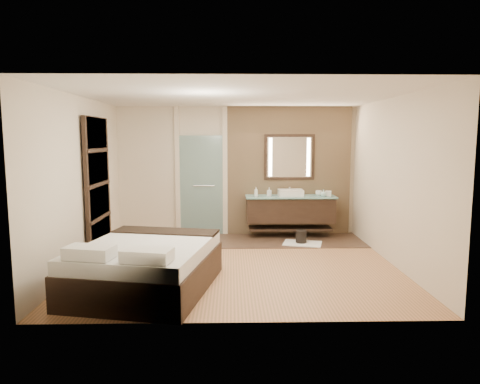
{
  "coord_description": "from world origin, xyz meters",
  "views": [
    {
      "loc": [
        -0.13,
        -6.79,
        2.04
      ],
      "look_at": [
        0.03,
        0.6,
        1.11
      ],
      "focal_mm": 32.0,
      "sensor_mm": 36.0,
      "label": 1
    }
  ],
  "objects_px": {
    "vanity": "(290,209)",
    "waste_bin": "(301,237)",
    "mirror_unit": "(289,157)",
    "bed": "(146,266)"
  },
  "relations": [
    {
      "from": "vanity",
      "to": "waste_bin",
      "type": "relative_size",
      "value": 6.96
    },
    {
      "from": "waste_bin",
      "to": "vanity",
      "type": "bearing_deg",
      "value": 102.59
    },
    {
      "from": "vanity",
      "to": "bed",
      "type": "distance_m",
      "value": 3.89
    },
    {
      "from": "waste_bin",
      "to": "mirror_unit",
      "type": "bearing_deg",
      "value": 99.13
    },
    {
      "from": "vanity",
      "to": "waste_bin",
      "type": "bearing_deg",
      "value": -77.41
    },
    {
      "from": "mirror_unit",
      "to": "waste_bin",
      "type": "xyz_separation_m",
      "value": [
        0.14,
        -0.85,
        -1.52
      ]
    },
    {
      "from": "vanity",
      "to": "bed",
      "type": "relative_size",
      "value": 0.8
    },
    {
      "from": "bed",
      "to": "waste_bin",
      "type": "relative_size",
      "value": 8.74
    },
    {
      "from": "bed",
      "to": "waste_bin",
      "type": "xyz_separation_m",
      "value": [
        2.51,
        2.47,
        -0.19
      ]
    },
    {
      "from": "vanity",
      "to": "waste_bin",
      "type": "distance_m",
      "value": 0.77
    }
  ]
}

